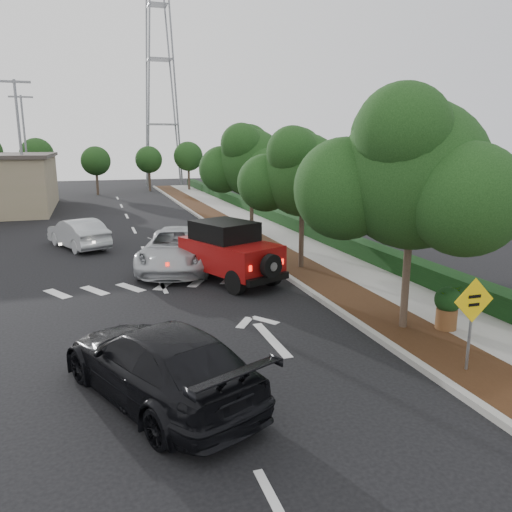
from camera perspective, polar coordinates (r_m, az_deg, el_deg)
name	(u,v)px	position (r m, az deg, el deg)	size (l,w,h in m)	color
ground	(195,349)	(12.59, -6.96, -10.54)	(120.00, 120.00, 0.00)	black
curb	(239,244)	(24.81, -2.00, 1.44)	(0.20, 70.00, 0.15)	#9E9B93
planting_strip	(258,243)	(25.10, 0.20, 1.54)	(1.80, 70.00, 0.12)	black
sidewalk	(293,240)	(25.75, 4.22, 1.80)	(2.00, 70.00, 0.12)	gray
hedge	(318,232)	(26.25, 7.06, 2.70)	(0.80, 70.00, 0.80)	black
transmission_tower	(165,186)	(60.13, -10.38, 7.88)	(7.00, 4.00, 28.00)	slate
street_tree_near	(402,330)	(14.24, 16.39, -8.16)	(3.80, 3.80, 5.92)	black
street_tree_mid	(301,270)	(20.10, 5.14, -1.55)	(3.20, 3.20, 5.32)	black
street_tree_far	(252,240)	(26.05, -0.49, 1.82)	(3.40, 3.40, 5.62)	black
light_pole_a	(28,216)	(37.95, -24.62, 4.14)	(2.00, 0.22, 9.00)	slate
light_pole_b	(31,199)	(49.91, -24.34, 5.98)	(2.00, 0.22, 9.00)	slate
red_jeep	(227,251)	(18.18, -3.39, 0.56)	(3.31, 4.49, 2.20)	black
silver_suv_ahead	(178,249)	(20.24, -8.91, 0.80)	(2.68, 5.82, 1.62)	#B2B5BA
black_suv_oncoming	(158,362)	(10.20, -11.12, -11.85)	(2.12, 5.21, 1.51)	black
silver_sedan_oncoming	(78,233)	(25.48, -19.67, 2.45)	(1.50, 4.31, 1.42)	#B6BABE
speed_hump_sign	(472,312)	(11.67, 23.49, -5.88)	(0.98, 0.09, 2.09)	slate
terracotta_planter	(448,304)	(14.20, 21.05, -5.09)	(0.69, 0.69, 1.21)	brown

